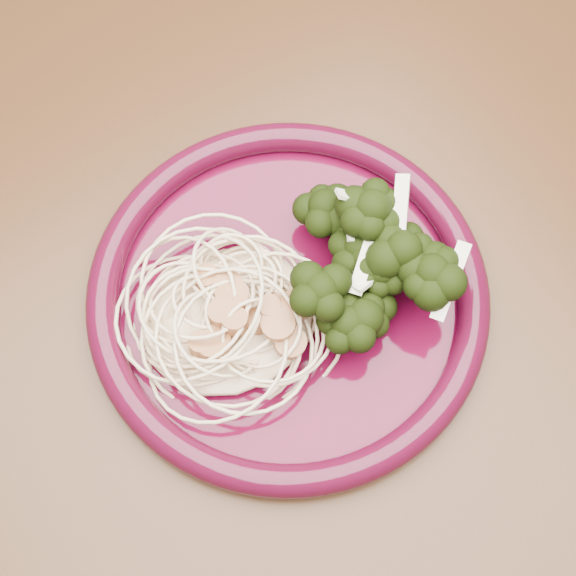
{
  "coord_description": "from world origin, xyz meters",
  "views": [
    {
      "loc": [
        -0.09,
        -0.15,
        1.24
      ],
      "look_at": [
        0.02,
        0.02,
        0.77
      ],
      "focal_mm": 50.0,
      "sensor_mm": 36.0,
      "label": 1
    }
  ],
  "objects": [
    {
      "name": "broccoli_pile",
      "position": [
        0.07,
        0.02,
        0.78
      ],
      "size": [
        0.1,
        0.15,
        0.05
      ],
      "primitive_type": "ellipsoid",
      "rotation": [
        0.0,
        0.0,
        -0.12
      ],
      "color": "black",
      "rests_on": "dinner_plate"
    },
    {
      "name": "dinner_plate",
      "position": [
        0.02,
        0.02,
        0.76
      ],
      "size": [
        0.29,
        0.29,
        0.02
      ],
      "rotation": [
        0.0,
        0.0,
        -0.12
      ],
      "color": "#44051C",
      "rests_on": "dining_table"
    },
    {
      "name": "dining_table",
      "position": [
        0.0,
        0.0,
        0.65
      ],
      "size": [
        1.2,
        0.8,
        0.75
      ],
      "color": "#472814",
      "rests_on": "ground"
    },
    {
      "name": "spaghetti_pile",
      "position": [
        -0.02,
        0.03,
        0.77
      ],
      "size": [
        0.12,
        0.11,
        0.03
      ],
      "primitive_type": "ellipsoid",
      "rotation": [
        0.0,
        0.0,
        -0.12
      ],
      "color": "beige",
      "rests_on": "dinner_plate"
    },
    {
      "name": "scallop_cluster",
      "position": [
        -0.02,
        0.03,
        0.8
      ],
      "size": [
        0.11,
        0.11,
        0.03
      ],
      "primitive_type": null,
      "rotation": [
        0.0,
        0.0,
        -0.12
      ],
      "color": "#AA6F41",
      "rests_on": "spaghetti_pile"
    },
    {
      "name": "onion_garnish",
      "position": [
        0.07,
        0.02,
        0.81
      ],
      "size": [
        0.07,
        0.1,
        0.05
      ],
      "primitive_type": null,
      "rotation": [
        0.0,
        0.0,
        -0.12
      ],
      "color": "#ECE7C9",
      "rests_on": "broccoli_pile"
    }
  ]
}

